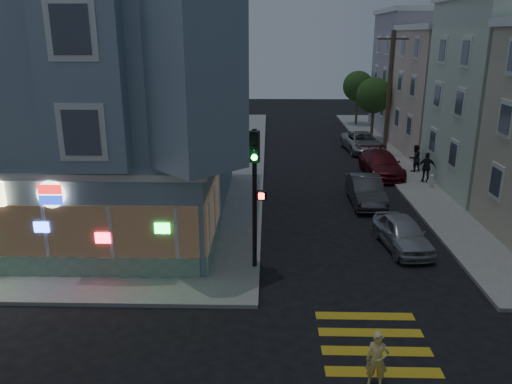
{
  "coord_description": "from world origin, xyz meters",
  "views": [
    {
      "loc": [
        3.3,
        -12.78,
        8.78
      ],
      "look_at": [
        2.8,
        7.21,
        2.49
      ],
      "focal_mm": 35.0,
      "sensor_mm": 36.0,
      "label": 1
    }
  ],
  "objects_px": {
    "utility_pole": "(389,93)",
    "pedestrian_a": "(415,158)",
    "parked_car_c": "(381,164)",
    "parked_car_b": "(366,190)",
    "pedestrian_b": "(427,167)",
    "parked_car_a": "(402,233)",
    "parked_car_d": "(362,142)",
    "traffic_signal": "(255,177)",
    "street_tree_near": "(374,96)",
    "street_tree_far": "(358,86)",
    "running_child": "(377,360)",
    "fire_hydrant": "(431,180)"
  },
  "relations": [
    {
      "from": "utility_pole",
      "to": "traffic_signal",
      "type": "distance_m",
      "value": 21.25
    },
    {
      "from": "street_tree_near",
      "to": "traffic_signal",
      "type": "xyz_separation_m",
      "value": [
        -9.38,
        -25.14,
        -0.12
      ]
    },
    {
      "from": "traffic_signal",
      "to": "parked_car_b",
      "type": "bearing_deg",
      "value": 66.83
    },
    {
      "from": "pedestrian_b",
      "to": "running_child",
      "type": "bearing_deg",
      "value": 78.87
    },
    {
      "from": "pedestrian_a",
      "to": "pedestrian_b",
      "type": "relative_size",
      "value": 0.96
    },
    {
      "from": "parked_car_d",
      "to": "pedestrian_a",
      "type": "bearing_deg",
      "value": -75.19
    },
    {
      "from": "pedestrian_a",
      "to": "fire_hydrant",
      "type": "bearing_deg",
      "value": 66.72
    },
    {
      "from": "utility_pole",
      "to": "running_child",
      "type": "distance_m",
      "value": 26.71
    },
    {
      "from": "pedestrian_a",
      "to": "parked_car_b",
      "type": "relative_size",
      "value": 0.39
    },
    {
      "from": "street_tree_far",
      "to": "parked_car_c",
      "type": "bearing_deg",
      "value": -94.52
    },
    {
      "from": "pedestrian_b",
      "to": "parked_car_b",
      "type": "height_order",
      "value": "pedestrian_b"
    },
    {
      "from": "utility_pole",
      "to": "street_tree_far",
      "type": "height_order",
      "value": "utility_pole"
    },
    {
      "from": "parked_car_c",
      "to": "traffic_signal",
      "type": "distance_m",
      "value": 16.48
    },
    {
      "from": "running_child",
      "to": "pedestrian_b",
      "type": "relative_size",
      "value": 0.86
    },
    {
      "from": "parked_car_b",
      "to": "utility_pole",
      "type": "bearing_deg",
      "value": 72.57
    },
    {
      "from": "pedestrian_b",
      "to": "parked_car_d",
      "type": "relative_size",
      "value": 0.34
    },
    {
      "from": "street_tree_near",
      "to": "street_tree_far",
      "type": "bearing_deg",
      "value": 90.0
    },
    {
      "from": "pedestrian_a",
      "to": "traffic_signal",
      "type": "height_order",
      "value": "traffic_signal"
    },
    {
      "from": "utility_pole",
      "to": "pedestrian_a",
      "type": "distance_m",
      "value": 5.9
    },
    {
      "from": "pedestrian_a",
      "to": "parked_car_d",
      "type": "distance_m",
      "value": 6.79
    },
    {
      "from": "pedestrian_a",
      "to": "traffic_signal",
      "type": "bearing_deg",
      "value": 32.03
    },
    {
      "from": "pedestrian_b",
      "to": "parked_car_a",
      "type": "height_order",
      "value": "pedestrian_b"
    },
    {
      "from": "parked_car_c",
      "to": "parked_car_b",
      "type": "bearing_deg",
      "value": -112.83
    },
    {
      "from": "parked_car_b",
      "to": "parked_car_c",
      "type": "distance_m",
      "value": 6.22
    },
    {
      "from": "pedestrian_b",
      "to": "parked_car_a",
      "type": "bearing_deg",
      "value": 77.08
    },
    {
      "from": "street_tree_near",
      "to": "running_child",
      "type": "relative_size",
      "value": 3.35
    },
    {
      "from": "running_child",
      "to": "parked_car_a",
      "type": "relative_size",
      "value": 0.39
    },
    {
      "from": "parked_car_a",
      "to": "utility_pole",
      "type": "bearing_deg",
      "value": 73.18
    },
    {
      "from": "parked_car_d",
      "to": "traffic_signal",
      "type": "relative_size",
      "value": 1.01
    },
    {
      "from": "street_tree_far",
      "to": "parked_car_c",
      "type": "distance_m",
      "value": 19.31
    },
    {
      "from": "utility_pole",
      "to": "pedestrian_a",
      "type": "bearing_deg",
      "value": -77.29
    },
    {
      "from": "street_tree_near",
      "to": "pedestrian_a",
      "type": "distance_m",
      "value": 10.86
    },
    {
      "from": "parked_car_d",
      "to": "fire_hydrant",
      "type": "bearing_deg",
      "value": -82.14
    },
    {
      "from": "traffic_signal",
      "to": "fire_hydrant",
      "type": "relative_size",
      "value": 6.76
    },
    {
      "from": "street_tree_far",
      "to": "parked_car_d",
      "type": "bearing_deg",
      "value": -97.09
    },
    {
      "from": "parked_car_a",
      "to": "fire_hydrant",
      "type": "xyz_separation_m",
      "value": [
        3.92,
        8.66,
        -0.12
      ]
    },
    {
      "from": "parked_car_a",
      "to": "parked_car_c",
      "type": "distance_m",
      "value": 11.9
    },
    {
      "from": "parked_car_d",
      "to": "traffic_signal",
      "type": "bearing_deg",
      "value": -115.52
    },
    {
      "from": "pedestrian_b",
      "to": "fire_hydrant",
      "type": "xyz_separation_m",
      "value": [
        -0.0,
        -1.1,
        -0.5
      ]
    },
    {
      "from": "utility_pole",
      "to": "pedestrian_b",
      "type": "distance_m",
      "value": 8.0
    },
    {
      "from": "running_child",
      "to": "fire_hydrant",
      "type": "xyz_separation_m",
      "value": [
        6.85,
        17.64,
        -0.22
      ]
    },
    {
      "from": "pedestrian_b",
      "to": "utility_pole",
      "type": "bearing_deg",
      "value": -72.92
    },
    {
      "from": "pedestrian_a",
      "to": "parked_car_b",
      "type": "bearing_deg",
      "value": 32.25
    },
    {
      "from": "parked_car_b",
      "to": "parked_car_c",
      "type": "height_order",
      "value": "parked_car_c"
    },
    {
      "from": "parked_car_a",
      "to": "parked_car_c",
      "type": "relative_size",
      "value": 0.78
    },
    {
      "from": "parked_car_b",
      "to": "traffic_signal",
      "type": "xyz_separation_m",
      "value": [
        -5.78,
        -8.29,
        3.06
      ]
    },
    {
      "from": "running_child",
      "to": "street_tree_far",
      "type": "bearing_deg",
      "value": 94.97
    },
    {
      "from": "parked_car_d",
      "to": "utility_pole",
      "type": "bearing_deg",
      "value": -61.25
    },
    {
      "from": "traffic_signal",
      "to": "fire_hydrant",
      "type": "distance_m",
      "value": 15.35
    },
    {
      "from": "street_tree_near",
      "to": "traffic_signal",
      "type": "height_order",
      "value": "traffic_signal"
    }
  ]
}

